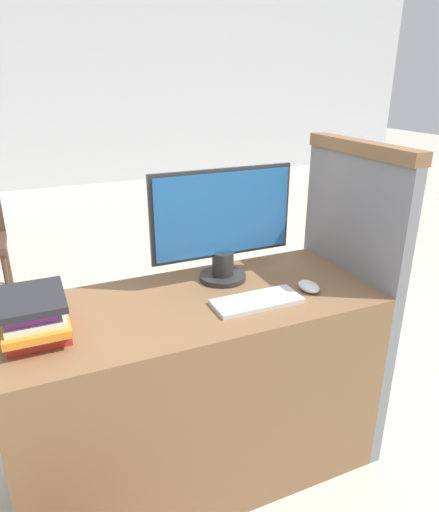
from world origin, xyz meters
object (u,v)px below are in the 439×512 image
(mouse, at_px, (309,286))
(monitor, at_px, (223,223))
(keyboard, at_px, (257,301))
(book_stack, at_px, (34,315))

(mouse, bearing_deg, monitor, 138.35)
(keyboard, xyz_separation_m, mouse, (0.23, 0.01, 0.01))
(keyboard, height_order, book_stack, book_stack)
(mouse, xyz_separation_m, book_stack, (-0.95, 0.07, 0.05))
(monitor, xyz_separation_m, book_stack, (-0.70, -0.15, -0.16))
(keyboard, distance_m, mouse, 0.23)
(monitor, height_order, mouse, monitor)
(monitor, bearing_deg, keyboard, -83.56)
(monitor, distance_m, book_stack, 0.73)
(book_stack, bearing_deg, mouse, -4.26)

